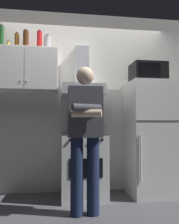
# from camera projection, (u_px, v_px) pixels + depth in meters

# --- Properties ---
(ground_plane) EXTENTS (7.00, 7.00, 0.00)m
(ground_plane) POSITION_uv_depth(u_px,v_px,m) (90.00, 204.00, 2.86)
(ground_plane) COLOR #4C4C51
(back_wall_tiled) EXTENTS (4.80, 0.10, 2.70)m
(back_wall_tiled) POSITION_uv_depth(u_px,v_px,m) (84.00, 101.00, 3.52)
(back_wall_tiled) COLOR silver
(back_wall_tiled) RESTS_ON ground_plane
(upper_cabinet) EXTENTS (0.90, 0.37, 0.60)m
(upper_cabinet) POSITION_uv_depth(u_px,v_px,m) (26.00, 70.00, 3.20)
(upper_cabinet) COLOR white
(stove_oven) EXTENTS (0.60, 0.62, 0.87)m
(stove_oven) POSITION_uv_depth(u_px,v_px,m) (83.00, 165.00, 3.12)
(stove_oven) COLOR white
(stove_oven) RESTS_ON ground_plane
(range_hood) EXTENTS (0.60, 0.44, 0.75)m
(range_hood) POSITION_uv_depth(u_px,v_px,m) (82.00, 82.00, 3.30)
(range_hood) COLOR #B7BABF
(refrigerator) EXTENTS (0.60, 0.62, 1.60)m
(refrigerator) POSITION_uv_depth(u_px,v_px,m) (149.00, 138.00, 3.27)
(refrigerator) COLOR white
(refrigerator) RESTS_ON ground_plane
(microwave) EXTENTS (0.48, 0.37, 0.28)m
(microwave) POSITION_uv_depth(u_px,v_px,m) (148.00, 73.00, 3.34)
(microwave) COLOR black
(microwave) RESTS_ON refrigerator
(person_standing) EXTENTS (0.38, 0.33, 1.64)m
(person_standing) POSITION_uv_depth(u_px,v_px,m) (85.00, 133.00, 2.54)
(person_standing) COLOR #192342
(person_standing) RESTS_ON ground_plane
(cooking_pot) EXTENTS (0.28, 0.18, 0.12)m
(cooking_pot) POSITION_uv_depth(u_px,v_px,m) (94.00, 129.00, 3.04)
(cooking_pot) COLOR #B7BABF
(cooking_pot) RESTS_ON stove_oven
(bottle_rum_dark) EXTENTS (0.08, 0.08, 0.29)m
(bottle_rum_dark) POSITION_uv_depth(u_px,v_px,m) (26.00, 40.00, 3.23)
(bottle_rum_dark) COLOR #47230F
(bottle_rum_dark) RESTS_ON upper_cabinet
(bottle_beer_brown) EXTENTS (0.06, 0.06, 0.25)m
(bottle_beer_brown) POSITION_uv_depth(u_px,v_px,m) (17.00, 41.00, 3.24)
(bottle_beer_brown) COLOR brown
(bottle_beer_brown) RESTS_ON upper_cabinet
(bottle_soda_red) EXTENTS (0.07, 0.07, 0.29)m
(bottle_soda_red) POSITION_uv_depth(u_px,v_px,m) (39.00, 41.00, 3.27)
(bottle_soda_red) COLOR red
(bottle_soda_red) RESTS_ON upper_cabinet
(bottle_spice_jar) EXTENTS (0.05, 0.05, 0.12)m
(bottle_spice_jar) POSITION_uv_depth(u_px,v_px,m) (8.00, 46.00, 3.22)
(bottle_spice_jar) COLOR gold
(bottle_spice_jar) RESTS_ON upper_cabinet
(bottle_canister_steel) EXTENTS (0.09, 0.09, 0.23)m
(bottle_canister_steel) POSITION_uv_depth(u_px,v_px,m) (47.00, 43.00, 3.30)
(bottle_canister_steel) COLOR #B2B5BA
(bottle_canister_steel) RESTS_ON upper_cabinet
(bottle_wine_green) EXTENTS (0.07, 0.07, 0.33)m
(bottle_wine_green) POSITION_uv_depth(u_px,v_px,m) (1.00, 37.00, 3.18)
(bottle_wine_green) COLOR #19471E
(bottle_wine_green) RESTS_ON upper_cabinet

